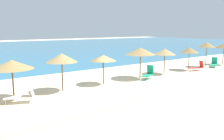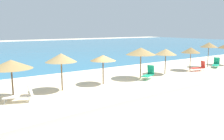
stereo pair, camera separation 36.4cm
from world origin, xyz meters
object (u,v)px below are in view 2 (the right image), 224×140
beach_umbrella_3 (11,64)px  lounge_chair_2 (199,67)px  lounge_chair_0 (149,73)px  lounge_chair_4 (21,95)px  beach_umbrella_9 (209,45)px  beach_umbrella_8 (191,50)px  beach_umbrella_4 (61,58)px  beach_umbrella_5 (103,58)px  beach_umbrella_7 (166,52)px  lounge_chair_3 (216,64)px  beach_umbrella_6 (141,51)px

beach_umbrella_3 → lounge_chair_2: (18.14, -0.70, -1.77)m
lounge_chair_0 → lounge_chair_4: (-10.85, -0.40, -0.03)m
beach_umbrella_9 → lounge_chair_0: bearing=-175.3°
beach_umbrella_8 → beach_umbrella_9: (3.36, 0.12, 0.41)m
beach_umbrella_4 → lounge_chair_2: 14.96m
beach_umbrella_5 → beach_umbrella_4: bearing=-179.9°
beach_umbrella_7 → lounge_chair_2: beach_umbrella_7 is taller
lounge_chair_2 → lounge_chair_3: lounge_chair_3 is taller
beach_umbrella_7 → beach_umbrella_6: bearing=-177.0°
lounge_chair_3 → lounge_chair_4: lounge_chair_4 is taller
beach_umbrella_9 → lounge_chair_2: bearing=-162.8°
beach_umbrella_6 → lounge_chair_3: beach_umbrella_6 is taller
beach_umbrella_7 → beach_umbrella_4: bearing=-179.6°
lounge_chair_0 → lounge_chair_4: 10.85m
beach_umbrella_4 → beach_umbrella_6: bearing=-0.8°
beach_umbrella_7 → lounge_chair_0: size_ratio=1.63×
lounge_chair_2 → lounge_chair_3: 3.67m
beach_umbrella_5 → lounge_chair_2: bearing=-4.2°
beach_umbrella_4 → lounge_chair_4: size_ratio=1.49×
beach_umbrella_9 → lounge_chair_4: beach_umbrella_9 is taller
lounge_chair_0 → lounge_chair_2: bearing=-112.7°
beach_umbrella_5 → beach_umbrella_7: 7.19m
beach_umbrella_9 → lounge_chair_0: 10.23m
beach_umbrella_5 → lounge_chair_0: bearing=-9.9°
beach_umbrella_4 → beach_umbrella_5: 3.49m
beach_umbrella_3 → beach_umbrella_6: size_ratio=0.95×
beach_umbrella_5 → lounge_chair_0: 4.61m
beach_umbrella_7 → lounge_chair_2: (4.14, -0.88, -1.74)m
lounge_chair_0 → lounge_chair_2: lounge_chair_0 is taller
beach_umbrella_3 → lounge_chair_0: 11.22m
beach_umbrella_5 → beach_umbrella_6: size_ratio=0.85×
beach_umbrella_9 → lounge_chair_4: (-20.84, -1.22, -2.07)m
beach_umbrella_7 → lounge_chair_4: size_ratio=1.37×
beach_umbrella_4 → beach_umbrella_6: size_ratio=0.98×
beach_umbrella_7 → beach_umbrella_9: beach_umbrella_9 is taller
lounge_chair_3 → beach_umbrella_6: bearing=62.9°
beach_umbrella_8 → lounge_chair_0: size_ratio=1.61×
lounge_chair_3 → beach_umbrella_8: bearing=58.4°
beach_umbrella_6 → beach_umbrella_7: (3.34, 0.17, -0.26)m
beach_umbrella_5 → lounge_chair_4: size_ratio=1.30×
beach_umbrella_6 → beach_umbrella_7: beach_umbrella_6 is taller
beach_umbrella_7 → beach_umbrella_8: size_ratio=1.01×
beach_umbrella_4 → beach_umbrella_9: (17.73, 0.09, 0.19)m
beach_umbrella_7 → beach_umbrella_8: (3.71, -0.09, -0.02)m
lounge_chair_2 → beach_umbrella_6: bearing=101.1°
beach_umbrella_3 → beach_umbrella_8: beach_umbrella_3 is taller
beach_umbrella_5 → beach_umbrella_9: bearing=0.3°
beach_umbrella_6 → beach_umbrella_7: size_ratio=1.11×
beach_umbrella_3 → beach_umbrella_5: (6.81, 0.12, -0.11)m
beach_umbrella_7 → lounge_chair_2: 4.58m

